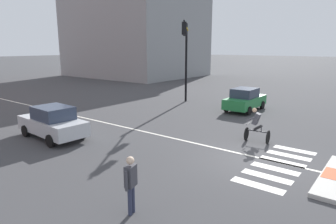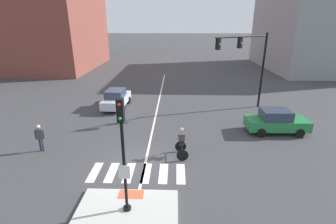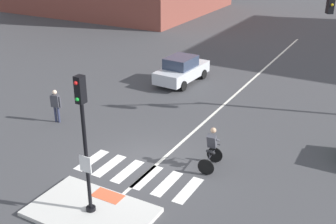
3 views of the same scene
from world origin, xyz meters
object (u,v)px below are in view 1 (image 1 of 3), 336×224
object	(u,v)px
car_green_cross_right	(245,100)
cyclist	(256,125)
traffic_light_mast	(186,48)
car_silver_westbound_far	(53,122)
pedestrian_at_curb_left	(131,181)

from	to	relation	value
car_green_cross_right	cyclist	size ratio (longest dim) A/B	2.45
traffic_light_mast	car_silver_westbound_far	xyz separation A→B (m)	(-11.22, 0.38, -3.67)
car_silver_westbound_far	pedestrian_at_curb_left	xyz separation A→B (m)	(-2.63, -8.10, 0.17)
cyclist	traffic_light_mast	bearing A→B (deg)	55.07
car_silver_westbound_far	cyclist	distance (m)	10.10
car_silver_westbound_far	pedestrian_at_curb_left	distance (m)	8.52
traffic_light_mast	car_green_cross_right	xyz separation A→B (m)	(0.98, -4.57, -3.67)
pedestrian_at_curb_left	car_green_cross_right	bearing A→B (deg)	12.00
car_green_cross_right	traffic_light_mast	bearing A→B (deg)	102.12
car_silver_westbound_far	pedestrian_at_curb_left	bearing A→B (deg)	-108.02
pedestrian_at_curb_left	car_silver_westbound_far	bearing A→B (deg)	71.98
traffic_light_mast	car_silver_westbound_far	world-z (taller)	traffic_light_mast
traffic_light_mast	pedestrian_at_curb_left	world-z (taller)	traffic_light_mast
cyclist	pedestrian_at_curb_left	world-z (taller)	cyclist
car_green_cross_right	cyclist	xyz separation A→B (m)	(-6.57, -3.43, 0.06)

